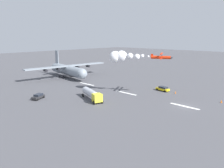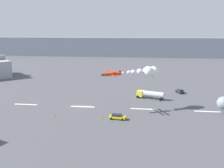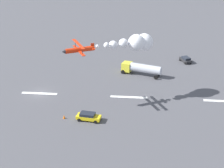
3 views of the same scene
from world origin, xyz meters
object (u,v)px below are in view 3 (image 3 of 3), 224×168
at_px(fuel_tanker_truck, 141,68).
at_px(traffic_cone_far, 64,117).
at_px(followme_car_yellow, 88,116).
at_px(airport_staff_sedan, 186,59).
at_px(stunt_biplane_red, 134,43).

height_order(fuel_tanker_truck, traffic_cone_far, fuel_tanker_truck).
distance_m(followme_car_yellow, traffic_cone_far, 4.74).
relative_size(followme_car_yellow, airport_staff_sedan, 1.09).
xyz_separation_m(fuel_tanker_truck, traffic_cone_far, (-14.25, -23.12, -1.38)).
bearing_deg(traffic_cone_far, followme_car_yellow, -2.16).
height_order(fuel_tanker_truck, airport_staff_sedan, fuel_tanker_truck).
height_order(stunt_biplane_red, airport_staff_sedan, stunt_biplane_red).
bearing_deg(stunt_biplane_red, traffic_cone_far, -137.87).
relative_size(stunt_biplane_red, fuel_tanker_truck, 1.71).
xyz_separation_m(airport_staff_sedan, traffic_cone_far, (-26.41, -33.34, -0.44)).
bearing_deg(stunt_biplane_red, airport_staff_sedan, 57.90).
bearing_deg(stunt_biplane_red, fuel_tanker_truck, 82.43).
bearing_deg(fuel_tanker_truck, followme_car_yellow, -112.24).
xyz_separation_m(fuel_tanker_truck, airport_staff_sedan, (12.16, 10.22, -0.94)).
height_order(stunt_biplane_red, fuel_tanker_truck, stunt_biplane_red).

